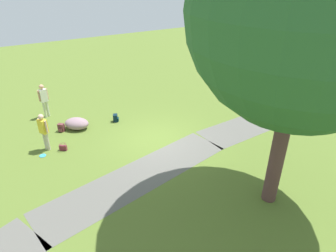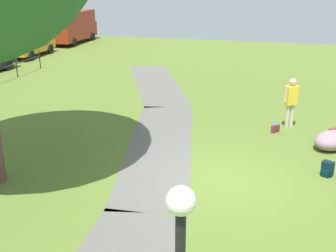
# 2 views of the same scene
# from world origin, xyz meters

# --- Properties ---
(ground_plane) EXTENTS (48.00, 48.00, 0.00)m
(ground_plane) POSITION_xyz_m (0.00, 0.00, 0.00)
(ground_plane) COLOR #556B29
(footpath_segment_near) EXTENTS (8.09, 2.31, 0.01)m
(footpath_segment_near) POSITION_xyz_m (-6.01, 1.06, 0.00)
(footpath_segment_near) COLOR #5B5953
(footpath_segment_near) RESTS_ON ground
(footpath_segment_mid) EXTENTS (8.22, 3.44, 0.01)m
(footpath_segment_mid) POSITION_xyz_m (1.91, 2.05, 0.00)
(footpath_segment_mid) COLOR #5B5953
(footpath_segment_mid) RESTS_ON ground
(large_shade_tree) EXTENTS (6.27, 6.27, 9.29)m
(large_shade_tree) POSITION_xyz_m (-1.48, 5.43, 6.14)
(large_shade_tree) COLOR brown
(large_shade_tree) RESTS_ON ground
(lamp_post) EXTENTS (0.28, 0.28, 3.24)m
(lamp_post) POSITION_xyz_m (-6.67, -0.59, 2.02)
(lamp_post) COLOR black
(lamp_post) RESTS_ON ground
(lawn_boulder) EXTENTS (1.46, 1.43, 0.56)m
(lawn_boulder) POSITION_xyz_m (2.91, -2.98, 0.28)
(lawn_boulder) COLOR gray
(lawn_boulder) RESTS_ON ground
(woman_with_handbag) EXTENTS (0.39, 0.46, 1.72)m
(woman_with_handbag) POSITION_xyz_m (4.55, -1.75, 1.00)
(woman_with_handbag) COLOR #C2B999
(woman_with_handbag) RESTS_ON ground
(man_near_boulder) EXTENTS (0.50, 0.33, 1.82)m
(man_near_boulder) POSITION_xyz_m (3.94, -5.15, 1.07)
(man_near_boulder) COLOR beige
(man_near_boulder) RESTS_ON ground
(handbag_on_grass) EXTENTS (0.38, 0.38, 0.31)m
(handbag_on_grass) POSITION_xyz_m (3.98, -1.32, 0.14)
(handbag_on_grass) COLOR maroon
(handbag_on_grass) RESTS_ON ground
(backpack_by_boulder) EXTENTS (0.35, 0.35, 0.40)m
(backpack_by_boulder) POSITION_xyz_m (3.65, -3.09, 0.19)
(backpack_by_boulder) COLOR brown
(backpack_by_boulder) RESTS_ON ground
(spare_backpack_on_lawn) EXTENTS (0.34, 0.34, 0.40)m
(spare_backpack_on_lawn) POSITION_xyz_m (0.97, -2.72, 0.19)
(spare_backpack_on_lawn) COLOR black
(spare_backpack_on_lawn) RESTS_ON ground
(frisbee_on_grass) EXTENTS (0.27, 0.27, 0.02)m
(frisbee_on_grass) POSITION_xyz_m (4.86, -1.31, 0.01)
(frisbee_on_grass) COLOR #3296D6
(frisbee_on_grass) RESTS_ON ground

